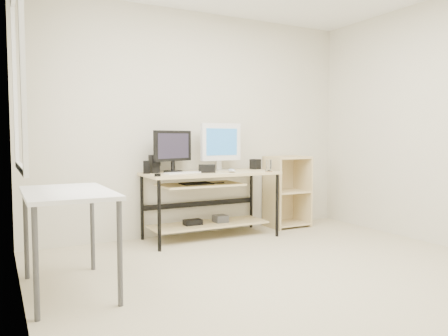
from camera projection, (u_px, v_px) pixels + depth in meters
name	position (u px, v px, depth m)	size (l,w,h in m)	color
room	(286.00, 114.00, 3.37)	(4.01, 4.01, 2.62)	beige
desk	(208.00, 191.00, 4.90)	(1.50, 0.65, 0.75)	beige
side_table	(68.00, 201.00, 3.19)	(0.60, 1.00, 0.75)	white
shelf_unit	(285.00, 191.00, 5.60)	(0.50, 0.40, 0.90)	beige
black_monitor	(173.00, 149.00, 4.82)	(0.49, 0.23, 0.46)	black
white_imac	(221.00, 143.00, 5.10)	(0.52, 0.17, 0.55)	silver
keyboard	(184.00, 173.00, 4.71)	(0.44, 0.12, 0.02)	white
mouse	(232.00, 171.00, 4.84)	(0.07, 0.12, 0.04)	#B9B9BF
center_speaker	(207.00, 169.00, 4.81)	(0.18, 0.08, 0.09)	black
speaker_left	(155.00, 163.00, 4.77)	(0.11, 0.11, 0.20)	black
speaker_right	(255.00, 164.00, 5.35)	(0.10, 0.10, 0.12)	black
audio_controller	(147.00, 167.00, 4.67)	(0.07, 0.04, 0.14)	black
volume_puck	(158.00, 175.00, 4.35)	(0.06, 0.06, 0.03)	black
smartphone	(268.00, 170.00, 5.12)	(0.06, 0.11, 0.01)	black
coaster	(269.00, 171.00, 4.95)	(0.08, 0.08, 0.01)	#996F45
drinking_glass	(269.00, 165.00, 4.94)	(0.07, 0.07, 0.13)	white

